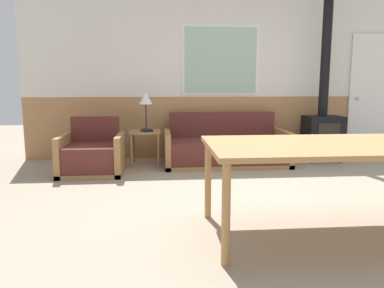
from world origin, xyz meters
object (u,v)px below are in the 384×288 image
object	(u,v)px
couch	(226,149)
wood_stove	(323,120)
table_lamp	(146,100)
armchair	(92,156)
side_table	(145,137)
dining_table	(334,151)

from	to	relation	value
couch	wood_stove	bearing A→B (deg)	5.05
couch	table_lamp	bearing A→B (deg)	173.08
armchair	side_table	world-z (taller)	armchair
dining_table	wood_stove	world-z (taller)	wood_stove
couch	dining_table	world-z (taller)	couch
couch	dining_table	size ratio (longest dim) A/B	0.92
table_lamp	wood_stove	size ratio (longest dim) A/B	0.23
wood_stove	table_lamp	bearing A→B (deg)	179.87
side_table	table_lamp	size ratio (longest dim) A/B	0.90
armchair	wood_stove	world-z (taller)	wood_stove
dining_table	wood_stove	size ratio (longest dim) A/B	0.78
couch	table_lamp	world-z (taller)	table_lamp
couch	armchair	bearing A→B (deg)	-167.87
table_lamp	couch	bearing A→B (deg)	-6.92
couch	side_table	distance (m)	1.25
wood_stove	dining_table	bearing A→B (deg)	-112.64
couch	dining_table	distance (m)	2.83
table_lamp	dining_table	world-z (taller)	table_lamp
armchair	dining_table	bearing A→B (deg)	-55.14
side_table	dining_table	distance (m)	3.27
side_table	wood_stove	bearing A→B (deg)	1.50
couch	dining_table	bearing A→B (deg)	-82.11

